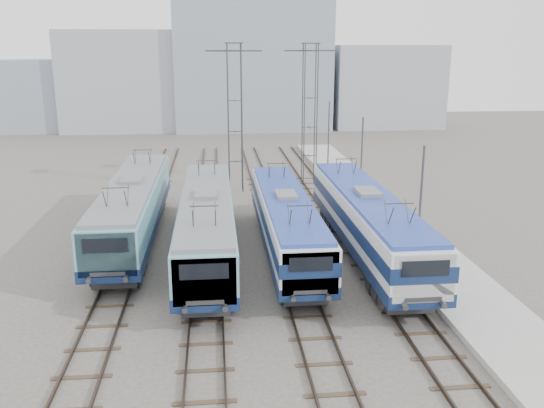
{
  "coord_description": "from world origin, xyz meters",
  "views": [
    {
      "loc": [
        -1.67,
        -25.19,
        11.64
      ],
      "look_at": [
        1.54,
        7.0,
        2.84
      ],
      "focal_mm": 38.0,
      "sensor_mm": 36.0,
      "label": 1
    }
  ],
  "objects_px": {
    "locomotive_center_left": "(207,222)",
    "catenary_tower_east": "(310,108)",
    "locomotive_center_right": "(286,219)",
    "safety_cone": "(431,269)",
    "locomotive_far_left": "(133,206)",
    "mast_mid": "(361,167)",
    "mast_front": "(420,213)",
    "catenary_tower_west": "(235,111)",
    "mast_rear": "(328,140)",
    "locomotive_far_right": "(367,219)"
  },
  "relations": [
    {
      "from": "locomotive_center_left",
      "to": "mast_rear",
      "type": "bearing_deg",
      "value": 62.02
    },
    {
      "from": "locomotive_center_right",
      "to": "mast_mid",
      "type": "bearing_deg",
      "value": 52.01
    },
    {
      "from": "locomotive_center_left",
      "to": "mast_rear",
      "type": "height_order",
      "value": "mast_rear"
    },
    {
      "from": "mast_front",
      "to": "safety_cone",
      "type": "bearing_deg",
      "value": -17.41
    },
    {
      "from": "locomotive_center_left",
      "to": "catenary_tower_west",
      "type": "relative_size",
      "value": 1.53
    },
    {
      "from": "catenary_tower_west",
      "to": "mast_rear",
      "type": "xyz_separation_m",
      "value": [
        8.6,
        4.0,
        -3.14
      ]
    },
    {
      "from": "locomotive_far_left",
      "to": "locomotive_center_left",
      "type": "height_order",
      "value": "locomotive_far_left"
    },
    {
      "from": "locomotive_far_left",
      "to": "mast_rear",
      "type": "distance_m",
      "value": 22.76
    },
    {
      "from": "locomotive_far_left",
      "to": "safety_cone",
      "type": "distance_m",
      "value": 17.79
    },
    {
      "from": "mast_mid",
      "to": "mast_rear",
      "type": "relative_size",
      "value": 1.0
    },
    {
      "from": "locomotive_far_left",
      "to": "locomotive_far_right",
      "type": "xyz_separation_m",
      "value": [
        13.5,
        -4.16,
        0.02
      ]
    },
    {
      "from": "mast_front",
      "to": "locomotive_far_right",
      "type": "bearing_deg",
      "value": 121.03
    },
    {
      "from": "catenary_tower_east",
      "to": "mast_front",
      "type": "distance_m",
      "value": 22.32
    },
    {
      "from": "locomotive_far_right",
      "to": "locomotive_far_left",
      "type": "bearing_deg",
      "value": 162.85
    },
    {
      "from": "locomotive_center_right",
      "to": "catenary_tower_east",
      "type": "bearing_deg",
      "value": 76.81
    },
    {
      "from": "catenary_tower_west",
      "to": "mast_rear",
      "type": "height_order",
      "value": "catenary_tower_west"
    },
    {
      "from": "locomotive_far_right",
      "to": "mast_mid",
      "type": "xyz_separation_m",
      "value": [
        1.85,
        8.92,
        1.15
      ]
    },
    {
      "from": "mast_front",
      "to": "safety_cone",
      "type": "xyz_separation_m",
      "value": [
        0.71,
        -0.22,
        -2.94
      ]
    },
    {
      "from": "mast_front",
      "to": "mast_rear",
      "type": "xyz_separation_m",
      "value": [
        0.0,
        24.0,
        0.0
      ]
    },
    {
      "from": "safety_cone",
      "to": "locomotive_far_left",
      "type": "bearing_deg",
      "value": 155.08
    },
    {
      "from": "locomotive_far_right",
      "to": "mast_mid",
      "type": "height_order",
      "value": "mast_mid"
    },
    {
      "from": "safety_cone",
      "to": "mast_front",
      "type": "bearing_deg",
      "value": 162.59
    },
    {
      "from": "locomotive_far_left",
      "to": "safety_cone",
      "type": "bearing_deg",
      "value": -24.92
    },
    {
      "from": "mast_front",
      "to": "catenary_tower_west",
      "type": "bearing_deg",
      "value": 113.27
    },
    {
      "from": "locomotive_far_left",
      "to": "locomotive_far_right",
      "type": "height_order",
      "value": "locomotive_far_left"
    },
    {
      "from": "locomotive_center_left",
      "to": "catenary_tower_east",
      "type": "relative_size",
      "value": 1.53
    },
    {
      "from": "catenary_tower_west",
      "to": "catenary_tower_east",
      "type": "bearing_deg",
      "value": 17.1
    },
    {
      "from": "locomotive_far_right",
      "to": "mast_mid",
      "type": "relative_size",
      "value": 2.64
    },
    {
      "from": "locomotive_far_left",
      "to": "mast_rear",
      "type": "relative_size",
      "value": 2.68
    },
    {
      "from": "catenary_tower_west",
      "to": "safety_cone",
      "type": "distance_m",
      "value": 23.08
    },
    {
      "from": "mast_front",
      "to": "mast_mid",
      "type": "height_order",
      "value": "same"
    },
    {
      "from": "catenary_tower_west",
      "to": "mast_mid",
      "type": "relative_size",
      "value": 1.71
    },
    {
      "from": "locomotive_center_left",
      "to": "mast_rear",
      "type": "xyz_separation_m",
      "value": [
        10.85,
        20.43,
        1.22
      ]
    },
    {
      "from": "locomotive_center_left",
      "to": "locomotive_center_right",
      "type": "relative_size",
      "value": 1.06
    },
    {
      "from": "catenary_tower_east",
      "to": "mast_mid",
      "type": "height_order",
      "value": "catenary_tower_east"
    },
    {
      "from": "locomotive_center_right",
      "to": "safety_cone",
      "type": "distance_m",
      "value": 8.32
    },
    {
      "from": "catenary_tower_east",
      "to": "mast_rear",
      "type": "height_order",
      "value": "catenary_tower_east"
    },
    {
      "from": "mast_rear",
      "to": "locomotive_far_right",
      "type": "bearing_deg",
      "value": -95.05
    },
    {
      "from": "locomotive_far_left",
      "to": "catenary_tower_west",
      "type": "height_order",
      "value": "catenary_tower_west"
    },
    {
      "from": "locomotive_center_left",
      "to": "catenary_tower_west",
      "type": "xyz_separation_m",
      "value": [
        2.25,
        16.43,
        4.36
      ]
    },
    {
      "from": "locomotive_center_left",
      "to": "safety_cone",
      "type": "relative_size",
      "value": 35.33
    },
    {
      "from": "locomotive_far_right",
      "to": "mast_mid",
      "type": "distance_m",
      "value": 9.19
    },
    {
      "from": "mast_rear",
      "to": "safety_cone",
      "type": "relative_size",
      "value": 13.51
    },
    {
      "from": "locomotive_far_left",
      "to": "catenary_tower_east",
      "type": "height_order",
      "value": "catenary_tower_east"
    },
    {
      "from": "mast_front",
      "to": "safety_cone",
      "type": "height_order",
      "value": "mast_front"
    },
    {
      "from": "catenary_tower_east",
      "to": "locomotive_far_left",
      "type": "bearing_deg",
      "value": -131.91
    },
    {
      "from": "mast_mid",
      "to": "locomotive_center_right",
      "type": "bearing_deg",
      "value": -127.99
    },
    {
      "from": "catenary_tower_east",
      "to": "mast_rear",
      "type": "distance_m",
      "value": 4.28
    },
    {
      "from": "locomotive_center_left",
      "to": "locomotive_far_right",
      "type": "xyz_separation_m",
      "value": [
        9.0,
        -0.5,
        0.08
      ]
    },
    {
      "from": "catenary_tower_west",
      "to": "mast_rear",
      "type": "relative_size",
      "value": 1.71
    }
  ]
}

